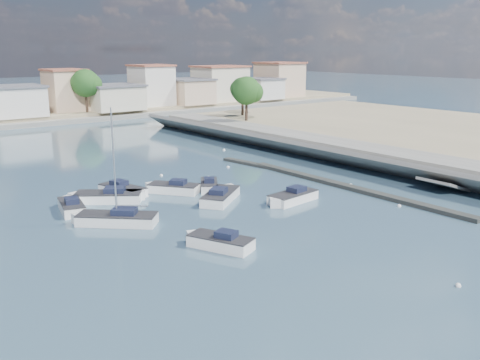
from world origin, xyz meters
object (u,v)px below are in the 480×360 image
(motorboat_a, at_px, (217,242))
(sailboat, at_px, (114,219))
(motorboat_d, at_px, (291,198))
(motorboat_h, at_px, (222,196))
(motorboat_e, at_px, (71,207))
(motorboat_g, at_px, (125,191))
(motorboat_b, at_px, (209,185))
(motorboat_f, at_px, (171,189))
(motorboat_c, at_px, (105,197))

(motorboat_a, xyz_separation_m, sailboat, (-3.30, 8.80, 0.04))
(motorboat_d, xyz_separation_m, sailboat, (-14.63, 3.96, 0.04))
(motorboat_a, height_order, motorboat_d, same)
(motorboat_d, relative_size, motorboat_h, 0.98)
(motorboat_e, height_order, motorboat_g, same)
(motorboat_b, relative_size, motorboat_f, 0.83)
(motorboat_h, bearing_deg, motorboat_e, 156.67)
(motorboat_d, xyz_separation_m, motorboat_h, (-4.30, 4.28, 0.00))
(motorboat_a, relative_size, motorboat_h, 0.88)
(motorboat_g, xyz_separation_m, motorboat_h, (5.92, -6.73, -0.00))
(sailboat, bearing_deg, motorboat_b, 19.14)
(motorboat_b, height_order, motorboat_c, same)
(motorboat_a, xyz_separation_m, motorboat_b, (8.31, 12.83, -0.00))
(motorboat_c, bearing_deg, sailboat, -108.94)
(motorboat_c, height_order, motorboat_f, same)
(motorboat_h, bearing_deg, motorboat_a, -127.65)
(motorboat_a, distance_m, motorboat_b, 15.28)
(motorboat_g, bearing_deg, motorboat_h, -48.69)
(motorboat_d, height_order, motorboat_h, same)
(motorboat_d, distance_m, motorboat_e, 18.37)
(motorboat_a, distance_m, motorboat_g, 15.89)
(motorboat_d, bearing_deg, motorboat_c, 140.89)
(motorboat_b, bearing_deg, motorboat_g, 157.20)
(motorboat_c, distance_m, motorboat_h, 10.10)
(motorboat_d, xyz_separation_m, motorboat_f, (-6.43, 9.21, 0.00))
(motorboat_b, bearing_deg, sailboat, -160.86)
(motorboat_g, bearing_deg, sailboat, -122.05)
(motorboat_c, distance_m, motorboat_f, 6.15)
(motorboat_a, relative_size, motorboat_e, 1.02)
(motorboat_e, bearing_deg, motorboat_g, 17.17)
(motorboat_b, relative_size, motorboat_g, 0.73)
(motorboat_b, height_order, motorboat_e, same)
(motorboat_d, bearing_deg, sailboat, 164.86)
(motorboat_b, xyz_separation_m, motorboat_c, (-9.48, 2.18, 0.00))
(motorboat_d, bearing_deg, motorboat_a, -156.88)
(motorboat_b, bearing_deg, motorboat_h, -108.97)
(motorboat_d, relative_size, motorboat_e, 1.14)
(motorboat_h, xyz_separation_m, sailboat, (-10.33, -0.32, 0.04))
(motorboat_h, bearing_deg, motorboat_b, 71.03)
(motorboat_h, height_order, sailboat, sailboat)
(motorboat_b, xyz_separation_m, motorboat_e, (-12.84, 1.28, 0.00))
(motorboat_f, distance_m, motorboat_g, 4.20)
(motorboat_f, bearing_deg, motorboat_e, 179.64)
(motorboat_b, relative_size, motorboat_e, 0.84)
(motorboat_b, distance_m, motorboat_h, 3.92)
(motorboat_b, distance_m, motorboat_g, 7.80)
(motorboat_c, bearing_deg, motorboat_f, -8.96)
(motorboat_a, xyz_separation_m, motorboat_h, (7.03, 9.12, -0.00))
(sailboat, bearing_deg, motorboat_d, -15.14)
(motorboat_b, height_order, motorboat_g, same)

